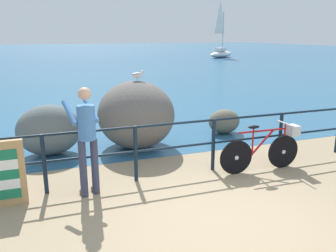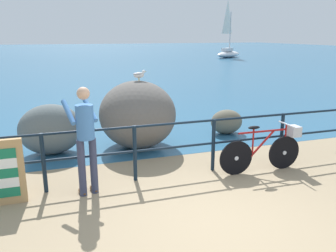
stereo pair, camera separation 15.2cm
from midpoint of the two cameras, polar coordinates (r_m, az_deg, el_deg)
The scene contains 10 objects.
ground_plane at distance 24.16m, azimuth -14.76°, elevation 8.12°, with size 120.00×120.00×0.10m, color #937F60.
sea_surface at distance 51.83m, azimuth -17.77°, elevation 11.30°, with size 120.00×90.00×0.01m, color #285B7F.
promenade_railing at distance 6.40m, azimuth 0.64°, elevation -2.67°, with size 7.74×0.07×1.02m.
bicycle at distance 6.95m, azimuth 15.33°, elevation -3.33°, with size 1.70×0.48×0.92m.
person_at_railing at distance 5.68m, azimuth -13.89°, elevation -1.68°, with size 0.55×0.68×1.78m.
breakwater_boulder_main at distance 8.04m, azimuth -5.77°, elevation 1.86°, with size 1.75×1.90×1.54m.
breakwater_boulder_left at distance 7.99m, azimuth -19.38°, elevation -0.64°, with size 1.37×1.00×1.10m.
breakwater_boulder_right at distance 9.35m, azimuth 8.70°, elevation 0.75°, with size 0.86×0.65×0.64m.
seagull at distance 7.94m, azimuth -5.55°, elevation 8.37°, with size 0.34×0.17×0.23m.
sailboat at distance 40.15m, azimuth 8.55°, elevation 12.01°, with size 4.38×3.52×6.16m.
Camera 1 is at (-2.21, -3.90, 2.56)m, focal length 37.30 mm.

